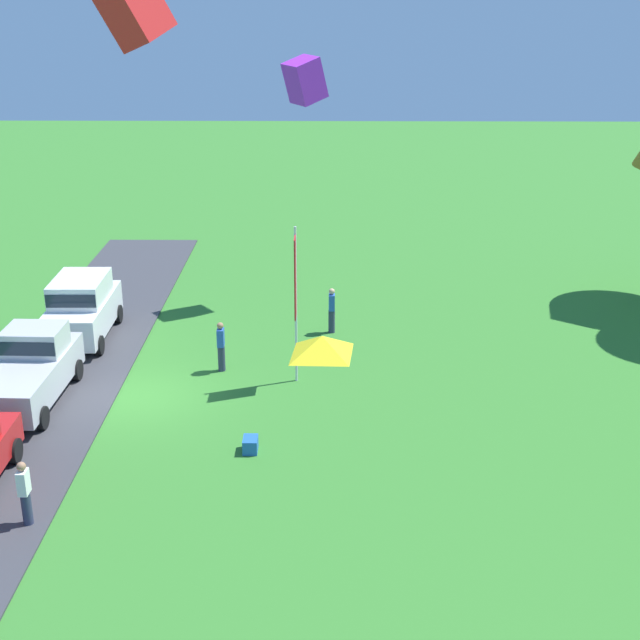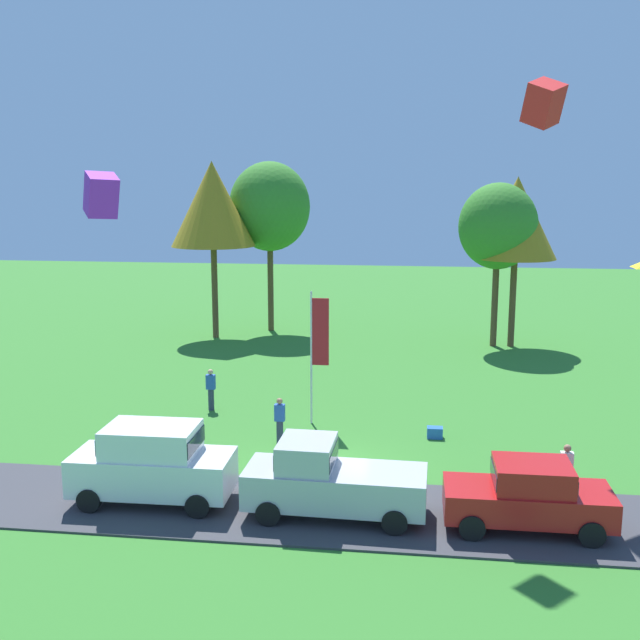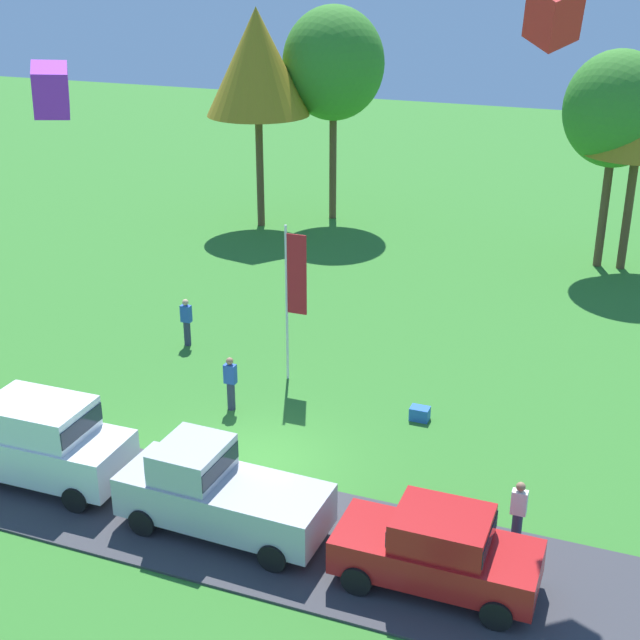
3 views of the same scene
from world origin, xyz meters
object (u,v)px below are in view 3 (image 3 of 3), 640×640
(car_pickup_by_flagpole, at_px, (216,490))
(person_on_lawn, at_px, (187,322))
(car_suv_near_entrance, at_px, (41,438))
(kite_box_near_flag, at_px, (554,13))
(car_sedan_far_end, at_px, (438,548))
(flag_banner, at_px, (293,285))
(cooler_box, at_px, (420,414))
(person_beside_suv, at_px, (518,513))
(kite_box_high_right, at_px, (51,90))
(tree_right_of_center, at_px, (617,110))
(person_watching_sky, at_px, (231,383))
(tree_far_right, at_px, (257,62))
(tree_center_back, at_px, (333,64))

(car_pickup_by_flagpole, xyz_separation_m, person_on_lawn, (-5.91, 9.20, -0.23))
(car_suv_near_entrance, xyz_separation_m, kite_box_near_flag, (11.19, 4.97, 10.29))
(car_sedan_far_end, relative_size, flag_banner, 0.85)
(car_sedan_far_end, relative_size, cooler_box, 7.87)
(car_suv_near_entrance, bearing_deg, person_beside_suv, 8.34)
(kite_box_near_flag, xyz_separation_m, kite_box_high_right, (-15.76, 2.95, -2.88))
(tree_right_of_center, xyz_separation_m, kite_box_near_flag, (-0.64, -17.88, 4.85))
(car_sedan_far_end, distance_m, person_watching_sky, 9.63)
(person_watching_sky, height_order, cooler_box, person_watching_sky)
(car_sedan_far_end, bearing_deg, tree_right_of_center, 86.79)
(car_suv_near_entrance, relative_size, kite_box_high_right, 3.01)
(kite_box_near_flag, bearing_deg, flag_banner, 159.00)
(car_suv_near_entrance, relative_size, car_pickup_by_flagpole, 0.92)
(kite_box_high_right, bearing_deg, car_sedan_far_end, -28.79)
(tree_right_of_center, bearing_deg, tree_far_right, 179.09)
(person_beside_suv, height_order, person_watching_sky, same)
(person_beside_suv, distance_m, tree_right_of_center, 21.91)
(person_on_lawn, xyz_separation_m, tree_center_back, (-0.77, 16.64, 6.79))
(tree_right_of_center, relative_size, flag_banner, 1.77)
(tree_far_right, bearing_deg, car_pickup_by_flagpole, -67.71)
(person_on_lawn, bearing_deg, tree_far_right, 104.48)
(tree_right_of_center, height_order, flag_banner, tree_right_of_center)
(car_suv_near_entrance, relative_size, tree_right_of_center, 0.51)
(tree_right_of_center, xyz_separation_m, flag_banner, (-8.08, -15.03, -3.47))
(person_on_lawn, bearing_deg, person_watching_sky, -46.11)
(person_beside_suv, distance_m, person_watching_sky, 9.81)
(tree_right_of_center, xyz_separation_m, kite_box_high_right, (-16.40, -14.93, 1.96))
(tree_right_of_center, bearing_deg, person_watching_sky, -117.37)
(kite_box_near_flag, bearing_deg, tree_right_of_center, 87.95)
(tree_far_right, bearing_deg, person_watching_sky, -68.04)
(flag_banner, bearing_deg, car_sedan_far_end, -50.45)
(person_on_lawn, xyz_separation_m, tree_right_of_center, (12.61, 13.88, 5.86))
(car_suv_near_entrance, distance_m, tree_far_right, 24.44)
(car_suv_near_entrance, relative_size, person_beside_suv, 2.71)
(person_beside_suv, relative_size, tree_far_right, 0.16)
(car_pickup_by_flagpole, height_order, kite_box_high_right, kite_box_high_right)
(person_beside_suv, height_order, kite_box_near_flag, kite_box_near_flag)
(person_watching_sky, relative_size, kite_box_high_right, 1.11)
(tree_right_of_center, height_order, kite_box_near_flag, kite_box_near_flag)
(flag_banner, bearing_deg, cooler_box, -13.90)
(person_on_lawn, relative_size, tree_right_of_center, 0.19)
(car_suv_near_entrance, height_order, flag_banner, flag_banner)
(person_beside_suv, bearing_deg, tree_far_right, 127.36)
(person_on_lawn, relative_size, kite_box_high_right, 1.11)
(person_on_lawn, relative_size, cooler_box, 3.05)
(tree_center_back, distance_m, flag_banner, 19.08)
(car_sedan_far_end, distance_m, person_on_lawn, 14.67)
(tree_right_of_center, bearing_deg, kite_box_high_right, -137.69)
(tree_center_back, bearing_deg, person_watching_sky, -78.05)
(car_pickup_by_flagpole, distance_m, flag_banner, 8.45)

